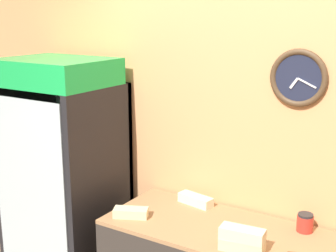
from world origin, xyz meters
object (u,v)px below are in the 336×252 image
Objects in this scene: sandwich_stack_bottom at (242,245)px; sandwich_flat_right at (131,213)px; condiment_jar at (305,223)px; sandwich_flat_left at (196,200)px; sandwich_stack_middle at (242,234)px; beverage_cooler at (69,171)px.

sandwich_stack_bottom is 0.75m from sandwich_flat_right.
sandwich_flat_right is 1.04m from condiment_jar.
sandwich_flat_left is 1.09× the size of sandwich_flat_right.
sandwich_stack_middle is 0.66m from sandwich_flat_left.
beverage_cooler is 1.69m from condiment_jar.
sandwich_flat_left is (0.95, 0.19, -0.08)m from beverage_cooler.
sandwich_stack_middle is 0.98× the size of sandwich_flat_left.
sandwich_stack_middle is at bearing -8.61° from beverage_cooler.
sandwich_flat_left is at bearing 179.72° from condiment_jar.
sandwich_flat_left is at bearing 141.07° from sandwich_stack_bottom.
sandwich_stack_bottom is at bearing -8.61° from beverage_cooler.
condiment_jar is (0.22, 0.41, 0.02)m from sandwich_stack_bottom.
sandwich_stack_middle reaches higher than sandwich_flat_left.
beverage_cooler is at bearing -168.82° from sandwich_flat_left.
sandwich_stack_middle is 1.06× the size of sandwich_flat_right.
sandwich_flat_right is (0.71, -0.19, -0.08)m from beverage_cooler.
sandwich_stack_bottom is (1.46, -0.22, -0.07)m from beverage_cooler.
sandwich_flat_left reaches higher than sandwich_flat_right.
sandwich_flat_right is (-0.75, 0.03, -0.07)m from sandwich_stack_middle.
sandwich_stack_bottom reaches higher than sandwich_flat_left.
sandwich_stack_middle reaches higher than condiment_jar.
sandwich_stack_bottom reaches higher than sandwich_flat_right.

